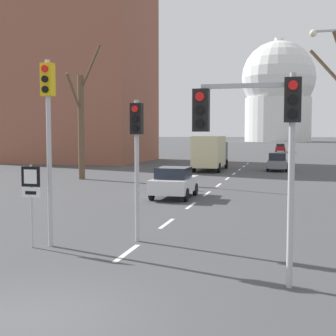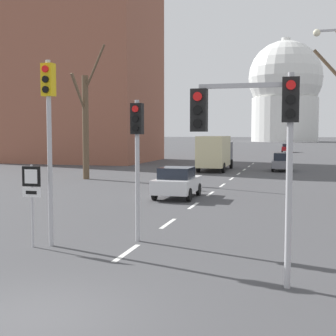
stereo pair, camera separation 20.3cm
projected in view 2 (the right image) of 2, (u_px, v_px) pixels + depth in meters
The scene contains 22 objects.
ground_plane at pixel (33, 319), 8.60m from camera, with size 800.00×800.00×0.00m, color #424244.
lane_stripe_0 at pixel (127, 253), 13.34m from camera, with size 0.16×2.00×0.01m, color silver.
lane_stripe_1 at pixel (168, 223), 17.66m from camera, with size 0.16×2.00×0.01m, color silver.
lane_stripe_2 at pixel (193, 206), 21.99m from camera, with size 0.16×2.00×0.01m, color silver.
lane_stripe_3 at pixel (210, 194), 26.32m from camera, with size 0.16×2.00×0.01m, color silver.
lane_stripe_4 at pixel (222, 185), 30.65m from camera, with size 0.16×2.00×0.01m, color silver.
lane_stripe_5 at pixel (232, 179), 34.98m from camera, with size 0.16×2.00×0.01m, color silver.
lane_stripe_6 at pixel (239, 174), 39.30m from camera, with size 0.16×2.00×0.01m, color silver.
lane_stripe_7 at pixel (244, 170), 43.63m from camera, with size 0.16×2.00×0.01m, color silver.
lane_stripe_8 at pixel (249, 166), 47.96m from camera, with size 0.16×2.00×0.01m, color silver.
lane_stripe_9 at pixel (253, 164), 52.29m from camera, with size 0.16×2.00×0.01m, color silver.
traffic_signal_near_left at pixel (49, 118), 13.89m from camera, with size 0.36×0.34×5.57m.
traffic_signal_near_right at pixel (257, 126), 10.23m from camera, with size 2.36×0.34×4.71m.
traffic_signal_centre_tall at pixel (137, 143), 14.55m from camera, with size 0.36×0.34×4.44m.
route_sign_post at pixel (32, 191), 13.89m from camera, with size 0.60×0.08×2.48m.
sedan_near_left at pixel (287, 148), 82.95m from camera, with size 1.73×4.18×1.54m.
sedan_near_right at pixel (177, 182), 24.59m from camera, with size 1.98×3.81×1.63m.
sedan_mid_centre at pixel (282, 162), 42.03m from camera, with size 1.81×3.82×1.65m.
delivery_truck at pixel (215, 152), 42.51m from camera, with size 2.44×7.20×3.14m.
bare_tree_left_near at pixel (85, 121), 34.42m from camera, with size 4.09×3.66×9.57m.
capitol_dome at pixel (285, 91), 184.72m from camera, with size 28.82×28.82×40.70m.
apartment_block_left at pixel (77, 52), 56.58m from camera, with size 18.00×14.00×26.33m, color #935642.
Camera 2 is at (4.61, -7.41, 3.41)m, focal length 50.00 mm.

